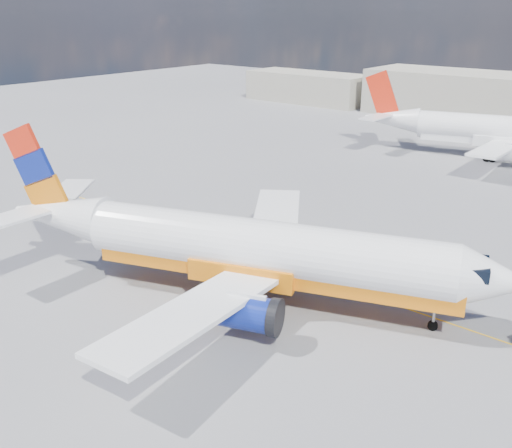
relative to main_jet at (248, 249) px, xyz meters
The scene contains 6 objects.
ground 4.95m from the main_jet, 121.69° to the left, with size 240.00×240.00×0.00m, color slate.
taxi_line 7.07m from the main_jet, 106.44° to the left, with size 70.00×0.15×0.01m, color yellow.
terminal_annex 88.14m from the main_jet, 121.99° to the left, with size 26.00×10.00×6.00m, color #AAA492.
main_jet is the anchor object (origin of this frame).
second_jet 51.20m from the main_jet, 89.51° to the left, with size 35.83×27.28×10.85m.
traffic_cone 5.07m from the main_jet, 79.81° to the right, with size 0.38×0.38×0.54m.
Camera 1 is at (24.46, -29.48, 19.05)m, focal length 40.00 mm.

